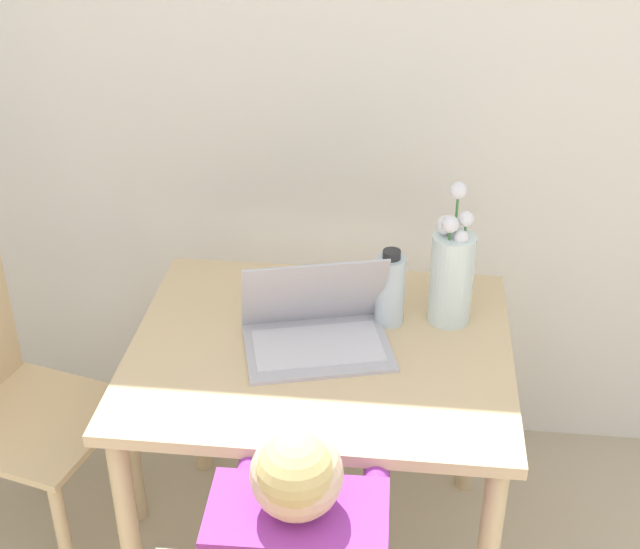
{
  "coord_description": "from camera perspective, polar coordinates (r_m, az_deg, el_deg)",
  "views": [
    {
      "loc": [
        -0.04,
        -0.19,
        1.97
      ],
      "look_at": [
        -0.24,
        1.61,
        0.91
      ],
      "focal_mm": 50.0,
      "sensor_mm": 36.0,
      "label": 1
    }
  ],
  "objects": [
    {
      "name": "wall_back",
      "position": [
        2.52,
        7.13,
        13.45
      ],
      "size": [
        6.4,
        0.05,
        2.5
      ],
      "color": "white",
      "rests_on": "ground_plane"
    },
    {
      "name": "water_bottle",
      "position": [
        2.21,
        4.51,
        -0.93
      ],
      "size": [
        0.07,
        0.07,
        0.2
      ],
      "color": "silver",
      "rests_on": "dining_table"
    },
    {
      "name": "dining_table",
      "position": [
        2.23,
        0.03,
        -6.79
      ],
      "size": [
        0.92,
        0.77,
        0.73
      ],
      "color": "#D6B784",
      "rests_on": "ground_plane"
    },
    {
      "name": "chair_spare",
      "position": [
        2.52,
        -19.19,
        -7.74
      ],
      "size": [
        0.49,
        0.49,
        0.96
      ],
      "rotation": [
        0.0,
        0.0,
        1.32
      ],
      "color": "#D6B784",
      "rests_on": "ground_plane"
    },
    {
      "name": "laptop",
      "position": [
        2.15,
        -0.26,
        -3.23
      ],
      "size": [
        0.4,
        0.33,
        0.23
      ],
      "rotation": [
        0.0,
        0.0,
        0.26
      ],
      "color": "#B2B2B7",
      "rests_on": "dining_table"
    },
    {
      "name": "flower_vase",
      "position": [
        2.22,
        8.43,
        0.17
      ],
      "size": [
        0.11,
        0.11,
        0.37
      ],
      "color": "silver",
      "rests_on": "dining_table"
    }
  ]
}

